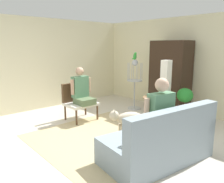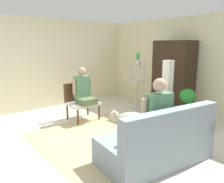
{
  "view_description": "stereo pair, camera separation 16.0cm",
  "coord_description": "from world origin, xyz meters",
  "px_view_note": "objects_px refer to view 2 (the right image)",
  "views": [
    {
      "loc": [
        3.2,
        -2.7,
        1.78
      ],
      "look_at": [
        0.12,
        0.06,
        0.92
      ],
      "focal_mm": 36.05,
      "sensor_mm": 36.0,
      "label": 1
    },
    {
      "loc": [
        3.31,
        -2.58,
        1.78
      ],
      "look_at": [
        0.12,
        0.06,
        0.92
      ],
      "focal_mm": 36.05,
      "sensor_mm": 36.0,
      "label": 2
    }
  ],
  "objects_px": {
    "armchair": "(80,98)",
    "column_lamp": "(167,93)",
    "person_on_couch": "(156,114)",
    "bird_cage_stand": "(138,83)",
    "round_end_table": "(155,110)",
    "person_on_armchair": "(83,89)",
    "potted_plant": "(187,105)",
    "couch": "(159,142)",
    "parrot": "(138,56)",
    "dog": "(128,119)",
    "armoire_cabinet": "(173,77)"
  },
  "relations": [
    {
      "from": "person_on_armchair",
      "to": "parrot",
      "type": "bearing_deg",
      "value": 85.07
    },
    {
      "from": "parrot",
      "to": "dog",
      "type": "bearing_deg",
      "value": -51.25
    },
    {
      "from": "couch",
      "to": "potted_plant",
      "type": "distance_m",
      "value": 2.04
    },
    {
      "from": "column_lamp",
      "to": "armoire_cabinet",
      "type": "xyz_separation_m",
      "value": [
        -0.46,
        0.86,
        0.23
      ]
    },
    {
      "from": "person_on_couch",
      "to": "person_on_armchair",
      "type": "xyz_separation_m",
      "value": [
        -2.37,
        0.23,
        -0.01
      ]
    },
    {
      "from": "armchair",
      "to": "dog",
      "type": "distance_m",
      "value": 1.55
    },
    {
      "from": "person_on_couch",
      "to": "parrot",
      "type": "relative_size",
      "value": 4.45
    },
    {
      "from": "person_on_couch",
      "to": "potted_plant",
      "type": "xyz_separation_m",
      "value": [
        -0.67,
        1.92,
        -0.32
      ]
    },
    {
      "from": "round_end_table",
      "to": "dog",
      "type": "distance_m",
      "value": 0.78
    },
    {
      "from": "round_end_table",
      "to": "couch",
      "type": "bearing_deg",
      "value": -47.7
    },
    {
      "from": "couch",
      "to": "potted_plant",
      "type": "height_order",
      "value": "couch"
    },
    {
      "from": "parrot",
      "to": "person_on_couch",
      "type": "bearing_deg",
      "value": -40.44
    },
    {
      "from": "armchair",
      "to": "bird_cage_stand",
      "type": "relative_size",
      "value": 0.63
    },
    {
      "from": "bird_cage_stand",
      "to": "dog",
      "type": "bearing_deg",
      "value": -51.46
    },
    {
      "from": "person_on_armchair",
      "to": "column_lamp",
      "type": "relative_size",
      "value": 0.59
    },
    {
      "from": "couch",
      "to": "round_end_table",
      "type": "distance_m",
      "value": 1.52
    },
    {
      "from": "dog",
      "to": "armoire_cabinet",
      "type": "xyz_separation_m",
      "value": [
        -0.4,
        2.01,
        0.6
      ]
    },
    {
      "from": "round_end_table",
      "to": "parrot",
      "type": "xyz_separation_m",
      "value": [
        -1.27,
        0.75,
        1.09
      ]
    },
    {
      "from": "dog",
      "to": "column_lamp",
      "type": "distance_m",
      "value": 1.21
    },
    {
      "from": "column_lamp",
      "to": "couch",
      "type": "bearing_deg",
      "value": -56.28
    },
    {
      "from": "armchair",
      "to": "column_lamp",
      "type": "distance_m",
      "value": 2.07
    },
    {
      "from": "armchair",
      "to": "round_end_table",
      "type": "distance_m",
      "value": 1.83
    },
    {
      "from": "bird_cage_stand",
      "to": "round_end_table",
      "type": "bearing_deg",
      "value": -30.84
    },
    {
      "from": "armchair",
      "to": "dog",
      "type": "xyz_separation_m",
      "value": [
        1.53,
        0.14,
        -0.15
      ]
    },
    {
      "from": "column_lamp",
      "to": "armchair",
      "type": "bearing_deg",
      "value": -140.9
    },
    {
      "from": "person_on_couch",
      "to": "potted_plant",
      "type": "distance_m",
      "value": 2.06
    },
    {
      "from": "dog",
      "to": "armoire_cabinet",
      "type": "height_order",
      "value": "armoire_cabinet"
    },
    {
      "from": "couch",
      "to": "dog",
      "type": "distance_m",
      "value": 1.12
    },
    {
      "from": "round_end_table",
      "to": "potted_plant",
      "type": "relative_size",
      "value": 0.83
    },
    {
      "from": "potted_plant",
      "to": "person_on_armchair",
      "type": "bearing_deg",
      "value": -135.18
    },
    {
      "from": "parrot",
      "to": "potted_plant",
      "type": "height_order",
      "value": "parrot"
    },
    {
      "from": "person_on_armchair",
      "to": "round_end_table",
      "type": "distance_m",
      "value": 1.72
    },
    {
      "from": "bird_cage_stand",
      "to": "potted_plant",
      "type": "relative_size",
      "value": 1.71
    },
    {
      "from": "dog",
      "to": "parrot",
      "type": "xyz_separation_m",
      "value": [
        -1.23,
        1.53,
        1.13
      ]
    },
    {
      "from": "person_on_couch",
      "to": "bird_cage_stand",
      "type": "relative_size",
      "value": 0.64
    },
    {
      "from": "person_on_couch",
      "to": "bird_cage_stand",
      "type": "xyz_separation_m",
      "value": [
        -2.22,
        1.9,
        -0.02
      ]
    },
    {
      "from": "couch",
      "to": "person_on_couch",
      "type": "bearing_deg",
      "value": -159.81
    },
    {
      "from": "round_end_table",
      "to": "column_lamp",
      "type": "height_order",
      "value": "column_lamp"
    },
    {
      "from": "bird_cage_stand",
      "to": "column_lamp",
      "type": "xyz_separation_m",
      "value": [
        1.28,
        -0.37,
        -0.02
      ]
    },
    {
      "from": "round_end_table",
      "to": "potted_plant",
      "type": "height_order",
      "value": "potted_plant"
    },
    {
      "from": "parrot",
      "to": "bird_cage_stand",
      "type": "bearing_deg",
      "value": -0.0
    },
    {
      "from": "person_on_couch",
      "to": "column_lamp",
      "type": "distance_m",
      "value": 1.79
    },
    {
      "from": "bird_cage_stand",
      "to": "armoire_cabinet",
      "type": "relative_size",
      "value": 0.73
    },
    {
      "from": "parrot",
      "to": "column_lamp",
      "type": "xyz_separation_m",
      "value": [
        1.29,
        -0.37,
        -0.76
      ]
    },
    {
      "from": "bird_cage_stand",
      "to": "armchair",
      "type": "bearing_deg",
      "value": -100.74
    },
    {
      "from": "bird_cage_stand",
      "to": "parrot",
      "type": "relative_size",
      "value": 6.92
    },
    {
      "from": "person_on_armchair",
      "to": "dog",
      "type": "bearing_deg",
      "value": 6.06
    },
    {
      "from": "person_on_armchair",
      "to": "bird_cage_stand",
      "type": "height_order",
      "value": "bird_cage_stand"
    },
    {
      "from": "dog",
      "to": "potted_plant",
      "type": "xyz_separation_m",
      "value": [
        0.33,
        1.55,
        0.09
      ]
    },
    {
      "from": "armchair",
      "to": "round_end_table",
      "type": "bearing_deg",
      "value": 30.29
    }
  ]
}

